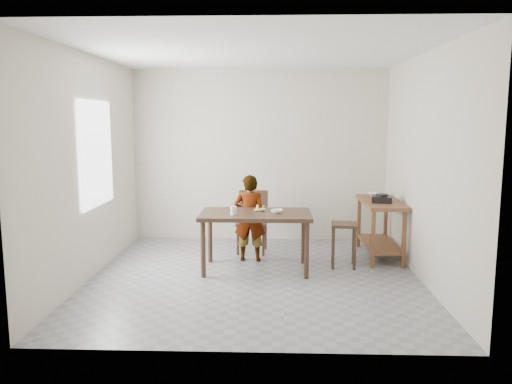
{
  "coord_description": "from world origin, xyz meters",
  "views": [
    {
      "loc": [
        0.23,
        -5.91,
        1.92
      ],
      "look_at": [
        0.0,
        0.4,
        1.0
      ],
      "focal_mm": 35.0,
      "sensor_mm": 36.0,
      "label": 1
    }
  ],
  "objects_px": {
    "prep_counter": "(380,229)",
    "child": "(250,218)",
    "stool": "(344,245)",
    "dining_table": "(256,241)",
    "dining_chair": "(252,222)"
  },
  "relations": [
    {
      "from": "child",
      "to": "stool",
      "type": "bearing_deg",
      "value": 172.39
    },
    {
      "from": "dining_table",
      "to": "dining_chair",
      "type": "xyz_separation_m",
      "value": [
        -0.09,
        0.87,
        0.07
      ]
    },
    {
      "from": "child",
      "to": "stool",
      "type": "relative_size",
      "value": 2.04
    },
    {
      "from": "prep_counter",
      "to": "child",
      "type": "bearing_deg",
      "value": -171.58
    },
    {
      "from": "dining_chair",
      "to": "stool",
      "type": "distance_m",
      "value": 1.42
    },
    {
      "from": "dining_table",
      "to": "prep_counter",
      "type": "distance_m",
      "value": 1.86
    },
    {
      "from": "prep_counter",
      "to": "child",
      "type": "distance_m",
      "value": 1.85
    },
    {
      "from": "stool",
      "to": "prep_counter",
      "type": "bearing_deg",
      "value": 41.81
    },
    {
      "from": "dining_chair",
      "to": "stool",
      "type": "xyz_separation_m",
      "value": [
        1.23,
        -0.68,
        -0.15
      ]
    },
    {
      "from": "child",
      "to": "prep_counter",
      "type": "bearing_deg",
      "value": -168.1
    },
    {
      "from": "child",
      "to": "stool",
      "type": "distance_m",
      "value": 1.3
    },
    {
      "from": "dining_chair",
      "to": "child",
      "type": "bearing_deg",
      "value": -87.35
    },
    {
      "from": "stool",
      "to": "child",
      "type": "bearing_deg",
      "value": 168.91
    },
    {
      "from": "dining_table",
      "to": "child",
      "type": "relative_size",
      "value": 1.18
    },
    {
      "from": "prep_counter",
      "to": "dining_chair",
      "type": "height_order",
      "value": "dining_chair"
    }
  ]
}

